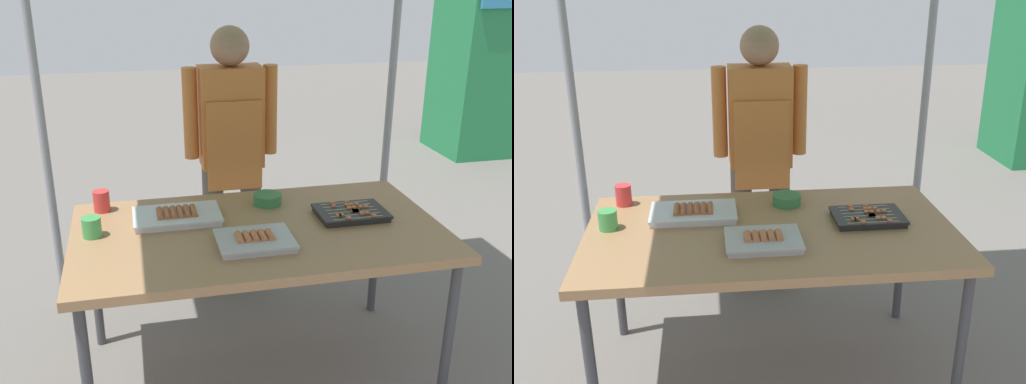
{
  "view_description": "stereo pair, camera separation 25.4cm",
  "coord_description": "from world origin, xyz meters",
  "views": [
    {
      "loc": [
        -0.51,
        -2.26,
        1.81
      ],
      "look_at": [
        0.0,
        0.05,
        0.9
      ],
      "focal_mm": 41.13,
      "sensor_mm": 36.0,
      "label": 1
    },
    {
      "loc": [
        -0.26,
        -2.31,
        1.81
      ],
      "look_at": [
        0.0,
        0.05,
        0.9
      ],
      "focal_mm": 41.13,
      "sensor_mm": 36.0,
      "label": 2
    }
  ],
  "objects": [
    {
      "name": "ground_plane",
      "position": [
        0.0,
        0.0,
        0.0
      ],
      "size": [
        18.0,
        18.0,
        0.0
      ],
      "primitive_type": "plane",
      "color": "#66605B"
    },
    {
      "name": "stall_table",
      "position": [
        0.0,
        0.0,
        0.7
      ],
      "size": [
        1.6,
        0.9,
        0.75
      ],
      "color": "#9E724C",
      "rests_on": "ground"
    },
    {
      "name": "tray_grilled_sausages",
      "position": [
        -0.05,
        -0.15,
        0.77
      ],
      "size": [
        0.31,
        0.24,
        0.05
      ],
      "color": "#ADADB2",
      "rests_on": "stall_table"
    },
    {
      "name": "tray_meat_skewers",
      "position": [
        0.44,
        0.04,
        0.77
      ],
      "size": [
        0.31,
        0.22,
        0.04
      ],
      "color": "black",
      "rests_on": "stall_table"
    },
    {
      "name": "tray_pork_links",
      "position": [
        -0.34,
        0.17,
        0.77
      ],
      "size": [
        0.39,
        0.25,
        0.05
      ],
      "color": "silver",
      "rests_on": "stall_table"
    },
    {
      "name": "condiment_bowl",
      "position": [
        0.1,
        0.27,
        0.77
      ],
      "size": [
        0.14,
        0.14,
        0.05
      ],
      "primitive_type": "cylinder",
      "color": "#33723F",
      "rests_on": "stall_table"
    },
    {
      "name": "drink_cup_near_edge",
      "position": [
        -0.7,
        0.07,
        0.79
      ],
      "size": [
        0.08,
        0.08,
        0.09
      ],
      "primitive_type": "cylinder",
      "color": "#3F994C",
      "rests_on": "stall_table"
    },
    {
      "name": "drink_cup_by_wok",
      "position": [
        -0.67,
        0.34,
        0.8
      ],
      "size": [
        0.08,
        0.08,
        0.1
      ],
      "primitive_type": "cylinder",
      "color": "red",
      "rests_on": "stall_table"
    },
    {
      "name": "vendor_woman",
      "position": [
        0.03,
        0.82,
        0.9
      ],
      "size": [
        0.52,
        0.22,
        1.53
      ],
      "rotation": [
        0.0,
        0.0,
        3.14
      ],
      "color": "#595147",
      "rests_on": "ground"
    }
  ]
}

